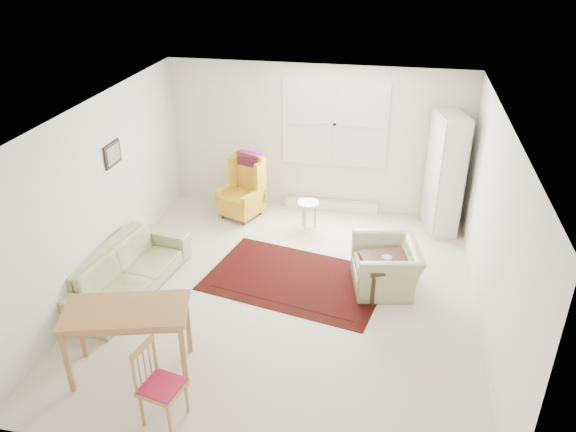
% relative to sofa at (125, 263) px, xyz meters
% --- Properties ---
extents(room, '(5.04, 5.54, 2.51)m').
position_rel_sofa_xyz_m(room, '(2.12, 0.47, 0.83)').
color(room, beige).
rests_on(room, ground).
extents(rug, '(2.68, 2.01, 0.02)m').
position_rel_sofa_xyz_m(rug, '(2.19, 0.66, -0.41)').
color(rug, black).
rests_on(rug, ground).
extents(sofa, '(1.12, 2.19, 0.84)m').
position_rel_sofa_xyz_m(sofa, '(0.00, 0.00, 0.00)').
color(sofa, '#9AA56E').
rests_on(sofa, ground).
extents(armchair, '(1.02, 1.12, 0.76)m').
position_rel_sofa_xyz_m(armchair, '(3.41, 0.77, -0.04)').
color(armchair, '#9AA56E').
rests_on(armchair, ground).
extents(wingback_chair, '(0.82, 0.84, 1.07)m').
position_rel_sofa_xyz_m(wingback_chair, '(0.93, 2.39, 0.11)').
color(wingback_chair, gold).
rests_on(wingback_chair, ground).
extents(coffee_table, '(0.80, 0.80, 0.51)m').
position_rel_sofa_xyz_m(coffee_table, '(3.42, 0.62, -0.17)').
color(coffee_table, '#3C1B12').
rests_on(coffee_table, ground).
extents(stool, '(0.44, 0.44, 0.47)m').
position_rel_sofa_xyz_m(stool, '(2.10, 2.21, -0.19)').
color(stool, white).
rests_on(stool, ground).
extents(cabinet, '(0.58, 0.85, 1.93)m').
position_rel_sofa_xyz_m(cabinet, '(4.20, 2.61, 0.54)').
color(cabinet, silver).
rests_on(cabinet, ground).
extents(desk, '(1.43, 0.97, 0.83)m').
position_rel_sofa_xyz_m(desk, '(0.75, -1.45, -0.01)').
color(desk, '#A57142').
rests_on(desk, ground).
extents(desk_chair, '(0.46, 0.46, 0.88)m').
position_rel_sofa_xyz_m(desk_chair, '(1.37, -2.05, 0.02)').
color(desk_chair, '#A57142').
rests_on(desk_chair, ground).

